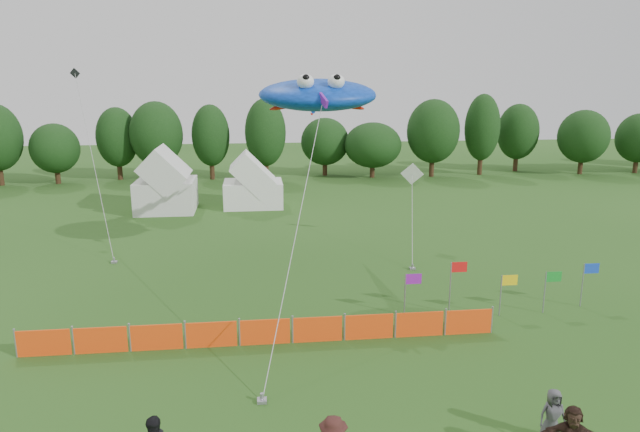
{
  "coord_description": "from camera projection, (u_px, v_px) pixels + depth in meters",
  "views": [
    {
      "loc": [
        -2.23,
        -13.02,
        9.73
      ],
      "look_at": [
        0.0,
        6.0,
        5.2
      ],
      "focal_mm": 32.0,
      "sensor_mm": 36.0,
      "label": 1
    }
  ],
  "objects": [
    {
      "name": "treeline",
      "position": [
        291.0,
        138.0,
        57.72
      ],
      "size": [
        104.57,
        8.78,
        8.36
      ],
      "color": "#382314",
      "rests_on": "ground"
    },
    {
      "name": "tent_left",
      "position": [
        166.0,
        185.0,
        43.59
      ],
      "size": [
        4.46,
        4.46,
        3.93
      ],
      "color": "silver",
      "rests_on": "ground"
    },
    {
      "name": "tent_right",
      "position": [
        253.0,
        186.0,
        45.2
      ],
      "size": [
        4.68,
        3.74,
        3.3
      ],
      "color": "white",
      "rests_on": "ground"
    },
    {
      "name": "barrier_fence",
      "position": [
        265.0,
        332.0,
        21.54
      ],
      "size": [
        17.9,
        0.06,
        1.0
      ],
      "color": "#FE460E",
      "rests_on": "ground"
    },
    {
      "name": "flag_row",
      "position": [
        501.0,
        283.0,
        24.37
      ],
      "size": [
        8.73,
        0.69,
        2.25
      ],
      "color": "gray",
      "rests_on": "ground"
    },
    {
      "name": "spectator_e",
      "position": [
        552.0,
        415.0,
        15.7
      ],
      "size": [
        0.77,
        0.52,
        1.53
      ],
      "primitive_type": "imported",
      "rotation": [
        0.0,
        0.0,
        -0.05
      ],
      "color": "#434247",
      "rests_on": "ground"
    },
    {
      "name": "stingray_kite",
      "position": [
        318.0,
        95.0,
        28.2
      ],
      "size": [
        6.21,
        20.03,
        10.14
      ],
      "color": "blue",
      "rests_on": "ground"
    },
    {
      "name": "small_kite_white",
      "position": [
        412.0,
        193.0,
        33.6
      ],
      "size": [
        2.15,
        5.66,
        4.95
      ],
      "color": "white",
      "rests_on": "ground"
    },
    {
      "name": "small_kite_dark",
      "position": [
        91.0,
        153.0,
        35.09
      ],
      "size": [
        4.57,
        10.53,
        10.64
      ],
      "color": "black",
      "rests_on": "ground"
    }
  ]
}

